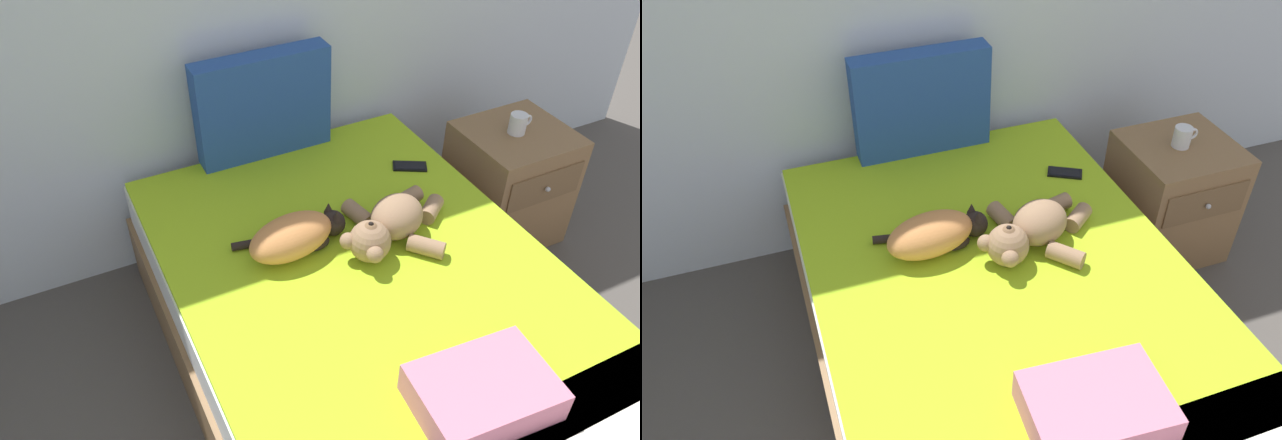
{
  "view_description": "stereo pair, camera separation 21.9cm",
  "coord_description": "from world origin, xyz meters",
  "views": [
    {
      "loc": [
        0.88,
        1.31,
        2.15
      ],
      "look_at": [
        1.71,
        2.97,
        0.62
      ],
      "focal_mm": 35.71,
      "sensor_mm": 36.0,
      "label": 1
    },
    {
      "loc": [
        1.08,
        1.22,
        2.15
      ],
      "look_at": [
        1.71,
        2.97,
        0.62
      ],
      "focal_mm": 35.71,
      "sensor_mm": 36.0,
      "label": 2
    }
  ],
  "objects": [
    {
      "name": "cell_phone",
      "position": [
        2.27,
        3.2,
        0.55
      ],
      "size": [
        0.16,
        0.14,
        0.01
      ],
      "color": "black",
      "rests_on": "bed"
    },
    {
      "name": "throw_pillow",
      "position": [
        1.79,
        2.08,
        0.6
      ],
      "size": [
        0.42,
        0.31,
        0.11
      ],
      "primitive_type": "cube",
      "rotation": [
        0.0,
        0.0,
        -0.08
      ],
      "color": "#D1728C",
      "rests_on": "bed"
    },
    {
      "name": "patterned_cushion",
      "position": [
        1.75,
        3.6,
        0.78
      ],
      "size": [
        0.6,
        0.11,
        0.47
      ],
      "color": "#264C99",
      "rests_on": "bed"
    },
    {
      "name": "teddy_bear",
      "position": [
        1.93,
        2.83,
        0.61
      ],
      "size": [
        0.52,
        0.42,
        0.17
      ],
      "color": "#937051",
      "rests_on": "bed"
    },
    {
      "name": "mug",
      "position": [
        2.82,
        3.16,
        0.64
      ],
      "size": [
        0.12,
        0.08,
        0.09
      ],
      "color": "silver",
      "rests_on": "nightstand"
    },
    {
      "name": "bed",
      "position": [
        1.77,
        2.7,
        0.27
      ],
      "size": [
        1.39,
        1.96,
        0.54
      ],
      "color": "olive",
      "rests_on": "ground_plane"
    },
    {
      "name": "cat",
      "position": [
        1.59,
        2.93,
        0.61
      ],
      "size": [
        0.44,
        0.24,
        0.15
      ],
      "color": "#D18447",
      "rests_on": "bed"
    },
    {
      "name": "nightstand",
      "position": [
        2.83,
        3.16,
        0.29
      ],
      "size": [
        0.49,
        0.49,
        0.59
      ],
      "color": "olive",
      "rests_on": "ground_plane"
    }
  ]
}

